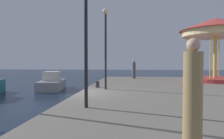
{
  "coord_description": "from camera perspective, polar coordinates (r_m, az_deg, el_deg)",
  "views": [
    {
      "loc": [
        2.68,
        -10.33,
        2.32
      ],
      "look_at": [
        1.28,
        5.42,
        1.82
      ],
      "focal_mm": 32.09,
      "sensor_mm": 36.0,
      "label": 1
    }
  ],
  "objects": [
    {
      "name": "bollard_south",
      "position": [
        12.55,
        -4.16,
        -4.23
      ],
      "size": [
        0.24,
        0.24,
        0.4
      ],
      "primitive_type": "cylinder",
      "color": "#2D2D33",
      "rests_on": "quay_dock"
    },
    {
      "name": "quay_dock",
      "position": [
        11.29,
        26.76,
        -8.18
      ],
      "size": [
        13.63,
        24.16,
        0.8
      ],
      "primitive_type": "cube",
      "color": "slate",
      "rests_on": "ground"
    },
    {
      "name": "person_by_the_water",
      "position": [
        20.01,
        6.26,
        -0.05
      ],
      "size": [
        0.34,
        0.34,
        1.85
      ],
      "color": "#514C56",
      "rests_on": "quay_dock"
    },
    {
      "name": "person_mid_promenade",
      "position": [
        3.9,
        22.02,
        -7.09
      ],
      "size": [
        0.34,
        0.34,
        1.97
      ],
      "color": "#937A4C",
      "rests_on": "quay_dock"
    },
    {
      "name": "motorboat_grey",
      "position": [
        18.44,
        -16.7,
        -3.65
      ],
      "size": [
        2.49,
        4.36,
        1.59
      ],
      "color": "gray",
      "rests_on": "ground"
    },
    {
      "name": "carousel",
      "position": [
        19.18,
        27.37,
        9.0
      ],
      "size": [
        5.93,
        5.93,
        5.33
      ],
      "color": "#B23333",
      "rests_on": "quay_dock"
    },
    {
      "name": "ground_plane",
      "position": [
        10.92,
        -9.4,
        -10.48
      ],
      "size": [
        120.0,
        120.0,
        0.0
      ],
      "primitive_type": "plane",
      "color": "#162338"
    },
    {
      "name": "lamp_post_near_edge",
      "position": [
        7.01,
        -7.46,
        13.38
      ],
      "size": [
        0.36,
        0.36,
        4.28
      ],
      "color": "black",
      "rests_on": "quay_dock"
    },
    {
      "name": "lamp_post_mid_promenade",
      "position": [
        11.74,
        -1.84,
        9.87
      ],
      "size": [
        0.36,
        0.36,
        4.69
      ],
      "color": "black",
      "rests_on": "quay_dock"
    }
  ]
}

